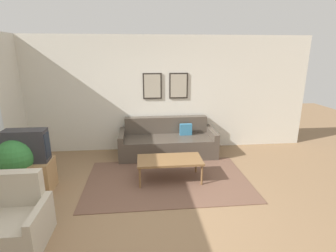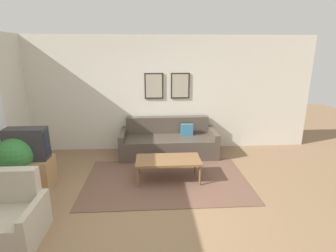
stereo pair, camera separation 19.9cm
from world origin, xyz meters
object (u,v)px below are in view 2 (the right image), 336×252
Objects in this scene: coffee_table at (168,161)px; armchair at (9,220)px; couch at (168,142)px; potted_plant_tall at (17,156)px; tv at (27,144)px.

armchair reaches higher than coffee_table.
potted_plant_tall reaches higher than couch.
tv reaches higher than coffee_table.
couch is 3.21× the size of tv.
coffee_table is at bearing 3.08° from tv.
potted_plant_tall is at bearing -150.39° from couch.
potted_plant_tall is (-0.45, 1.27, 0.35)m from armchair.
tv is at bearing 27.64° from potted_plant_tall.
coffee_table is 2.45m from tv.
potted_plant_tall reaches higher than coffee_table.
couch is at bearing 47.78° from armchair.
couch is at bearing 29.61° from potted_plant_tall.
coffee_table is 1.73× the size of tv.
coffee_table is at bearing 31.18° from armchair.
armchair is (0.30, -1.35, -0.54)m from tv.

